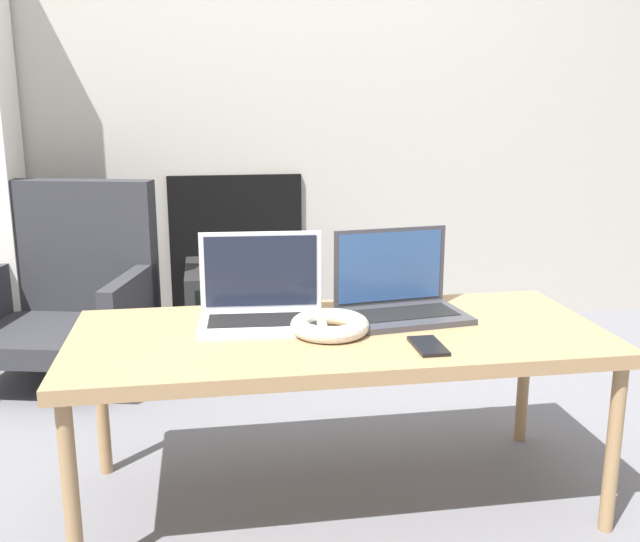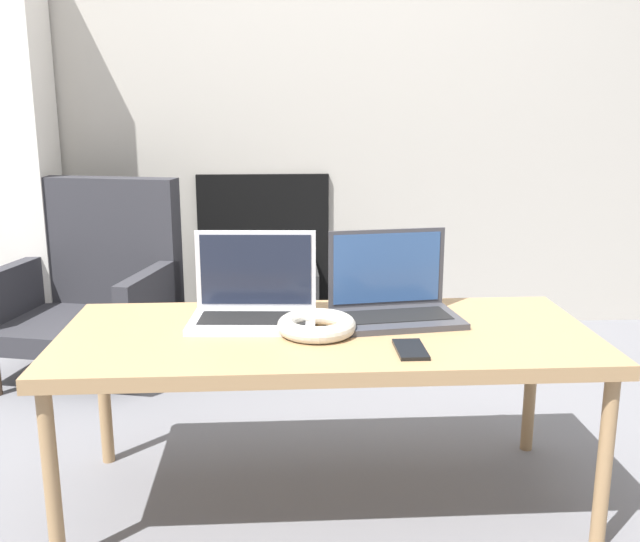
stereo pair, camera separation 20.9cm
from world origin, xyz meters
name	(u,v)px [view 2 (the right image)]	position (x,y,z in m)	size (l,w,h in m)	color
ground_plane	(330,524)	(0.00, 0.00, 0.00)	(14.00, 14.00, 0.00)	slate
wall_back	(302,46)	(0.00, 1.68, 1.29)	(7.00, 0.08, 2.60)	#ADA89E
table	(327,344)	(0.00, 0.12, 0.44)	(1.35, 0.58, 0.48)	#9E7A51
laptop_left	(254,301)	(-0.19, 0.23, 0.53)	(0.34, 0.24, 0.23)	silver
laptop_right	(393,298)	(0.19, 0.23, 0.53)	(0.35, 0.26, 0.23)	#38383D
headphones	(317,325)	(-0.03, 0.10, 0.50)	(0.20, 0.20, 0.04)	beige
phone	(410,349)	(0.18, -0.05, 0.48)	(0.07, 0.13, 0.01)	black
tv	(264,305)	(-0.19, 1.40, 0.18)	(0.46, 0.47, 0.36)	black
armchair	(93,282)	(-0.87, 1.22, 0.34)	(0.75, 0.69, 0.75)	#2D2D33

